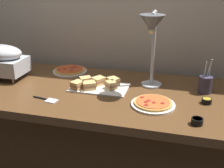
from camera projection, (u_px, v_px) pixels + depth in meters
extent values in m
cube|color=#B7A893|center=(113.00, 11.00, 2.11)|extent=(4.40, 0.04, 2.40)
cube|color=brown|center=(94.00, 93.00, 1.83)|extent=(1.90, 0.84, 0.05)
cube|color=#3C2715|center=(96.00, 141.00, 1.97)|extent=(1.75, 0.74, 0.71)
cylinder|color=#B7BABF|center=(13.00, 81.00, 1.91)|extent=(0.01, 0.01, 0.04)
cylinder|color=#B7BABF|center=(27.00, 73.00, 2.07)|extent=(0.01, 0.01, 0.04)
cube|color=#B7BABF|center=(1.00, 65.00, 1.99)|extent=(0.36, 0.22, 0.11)
cylinder|color=#B7BABF|center=(151.00, 84.00, 1.89)|extent=(0.14, 0.14, 0.01)
cylinder|color=#B7BABF|center=(153.00, 49.00, 1.79)|extent=(0.02, 0.02, 0.48)
cylinder|color=#B7BABF|center=(154.00, 13.00, 1.64)|extent=(0.02, 0.15, 0.02)
cone|color=#595B60|center=(152.00, 23.00, 1.59)|extent=(0.15, 0.15, 0.10)
sphere|color=#F9EAB2|center=(152.00, 30.00, 1.60)|extent=(0.04, 0.04, 0.04)
cylinder|color=white|center=(153.00, 105.00, 1.60)|extent=(0.25, 0.25, 0.01)
cylinder|color=#C68E42|center=(153.00, 103.00, 1.59)|extent=(0.22, 0.22, 0.01)
cylinder|color=#C65628|center=(153.00, 101.00, 1.59)|extent=(0.19, 0.19, 0.00)
cylinder|color=maroon|center=(142.00, 97.00, 1.64)|extent=(0.02, 0.02, 0.00)
cylinder|color=maroon|center=(146.00, 105.00, 1.54)|extent=(0.02, 0.02, 0.00)
cylinder|color=maroon|center=(146.00, 102.00, 1.58)|extent=(0.02, 0.02, 0.00)
cylinder|color=maroon|center=(163.00, 103.00, 1.56)|extent=(0.02, 0.02, 0.00)
cylinder|color=maroon|center=(154.00, 102.00, 1.57)|extent=(0.02, 0.02, 0.00)
cylinder|color=maroon|center=(149.00, 100.00, 1.59)|extent=(0.02, 0.02, 0.00)
cylinder|color=white|center=(70.00, 71.00, 2.14)|extent=(0.26, 0.26, 0.01)
cylinder|color=#C68E42|center=(70.00, 70.00, 2.13)|extent=(0.23, 0.23, 0.01)
cylinder|color=#B74723|center=(70.00, 69.00, 2.13)|extent=(0.20, 0.20, 0.00)
cylinder|color=maroon|center=(59.00, 70.00, 2.10)|extent=(0.02, 0.02, 0.00)
cylinder|color=maroon|center=(76.00, 67.00, 2.16)|extent=(0.02, 0.02, 0.00)
cylinder|color=maroon|center=(65.00, 69.00, 2.12)|extent=(0.02, 0.02, 0.00)
cylinder|color=maroon|center=(71.00, 71.00, 2.08)|extent=(0.02, 0.02, 0.00)
cylinder|color=maroon|center=(72.00, 70.00, 2.09)|extent=(0.02, 0.02, 0.00)
cylinder|color=maroon|center=(74.00, 67.00, 2.17)|extent=(0.02, 0.02, 0.00)
cylinder|color=maroon|center=(71.00, 68.00, 2.14)|extent=(0.02, 0.02, 0.00)
cube|color=white|center=(99.00, 88.00, 1.84)|extent=(0.37, 0.23, 0.01)
cube|color=tan|center=(77.00, 87.00, 1.80)|extent=(0.09, 0.09, 0.02)
cube|color=#9E6642|center=(77.00, 85.00, 1.80)|extent=(0.09, 0.09, 0.01)
cube|color=tan|center=(77.00, 83.00, 1.79)|extent=(0.09, 0.09, 0.02)
cube|color=tan|center=(111.00, 87.00, 1.80)|extent=(0.09, 0.09, 0.02)
cube|color=#9E6642|center=(111.00, 85.00, 1.80)|extent=(0.09, 0.09, 0.01)
cube|color=tan|center=(111.00, 83.00, 1.79)|extent=(0.09, 0.09, 0.02)
cube|color=tan|center=(113.00, 84.00, 1.87)|extent=(0.10, 0.10, 0.02)
cube|color=#9E6642|center=(113.00, 81.00, 1.86)|extent=(0.10, 0.10, 0.01)
cube|color=tan|center=(113.00, 79.00, 1.85)|extent=(0.10, 0.10, 0.02)
cube|color=tan|center=(89.00, 88.00, 1.80)|extent=(0.10, 0.10, 0.02)
cube|color=#9E6642|center=(89.00, 85.00, 1.79)|extent=(0.10, 0.10, 0.01)
cube|color=tan|center=(89.00, 83.00, 1.78)|extent=(0.10, 0.10, 0.02)
cube|color=tan|center=(98.00, 83.00, 1.87)|extent=(0.10, 0.10, 0.02)
cube|color=#9E6642|center=(98.00, 81.00, 1.87)|extent=(0.10, 0.10, 0.01)
cube|color=tan|center=(98.00, 79.00, 1.86)|extent=(0.10, 0.10, 0.02)
cube|color=tan|center=(86.00, 83.00, 1.88)|extent=(0.10, 0.09, 0.02)
cube|color=#9E6642|center=(86.00, 81.00, 1.87)|extent=(0.10, 0.09, 0.01)
cube|color=tan|center=(85.00, 78.00, 1.87)|extent=(0.10, 0.09, 0.02)
cylinder|color=black|center=(207.00, 101.00, 1.62)|extent=(0.06, 0.06, 0.03)
cylinder|color=gold|center=(207.00, 99.00, 1.62)|extent=(0.05, 0.05, 0.01)
cylinder|color=black|center=(197.00, 121.00, 1.39)|extent=(0.06, 0.06, 0.03)
cylinder|color=maroon|center=(197.00, 119.00, 1.39)|extent=(0.05, 0.05, 0.01)
cylinder|color=#383347|center=(205.00, 85.00, 1.75)|extent=(0.08, 0.08, 0.11)
cylinder|color=#B7BABF|center=(209.00, 74.00, 1.73)|extent=(0.02, 0.02, 0.18)
cylinder|color=#B7BABF|center=(208.00, 73.00, 1.73)|extent=(0.04, 0.04, 0.19)
cylinder|color=#B7BABF|center=(204.00, 75.00, 1.73)|extent=(0.02, 0.01, 0.17)
cube|color=#B7BABF|center=(51.00, 101.00, 1.65)|extent=(0.08, 0.07, 0.00)
cylinder|color=black|center=(40.00, 98.00, 1.69)|extent=(0.10, 0.03, 0.01)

